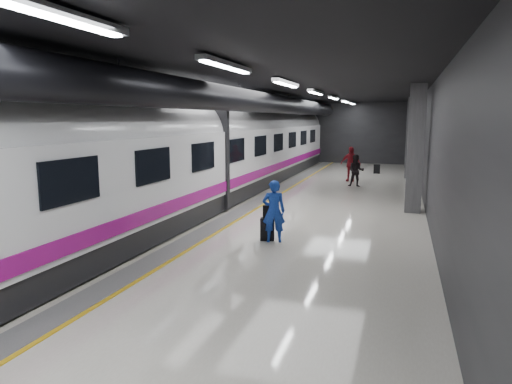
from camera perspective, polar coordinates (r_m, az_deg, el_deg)
The scene contains 9 objects.
ground at distance 15.90m, azimuth 2.41°, elevation -2.86°, with size 40.00×40.00×0.00m, color silver.
platform_hall at distance 16.56m, azimuth 2.42°, elevation 9.94°, with size 10.02×40.02×4.51m.
train at distance 16.76m, azimuth -8.34°, elevation 4.81°, with size 3.05×38.00×4.05m.
traveler_main at distance 12.29m, azimuth 2.24°, elevation -2.40°, with size 0.62×0.41×1.69m, color blue.
suitcase_main at distance 12.55m, azimuth 1.43°, elevation -4.66°, with size 0.38×0.24×0.62m, color black.
shoulder_bag at distance 12.44m, azimuth 1.49°, elevation -2.48°, with size 0.27×0.14×0.36m, color black.
traveler_far_a at distance 22.89m, azimuth 12.41°, elevation 2.61°, with size 0.77×0.60×1.58m, color black.
traveler_far_b at distance 24.86m, azimuth 11.74°, elevation 3.45°, with size 1.08×0.45×1.85m, color maroon.
suitcase_far at distance 28.84m, azimuth 14.86°, elevation 2.80°, with size 0.37×0.24×0.55m, color black.
Camera 1 is at (4.12, -15.00, 3.30)m, focal length 32.00 mm.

